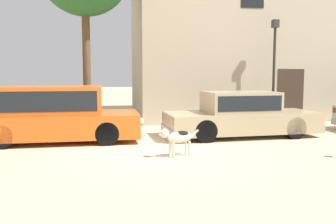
# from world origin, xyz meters

# --- Properties ---
(ground_plane) EXTENTS (80.00, 80.00, 0.00)m
(ground_plane) POSITION_xyz_m (0.00, 0.00, 0.00)
(ground_plane) COLOR #CCB78E
(parked_sedan_nearest) EXTENTS (4.67, 1.87, 1.58)m
(parked_sedan_nearest) POSITION_xyz_m (-2.46, 1.19, 0.82)
(parked_sedan_nearest) COLOR #D15619
(parked_sedan_nearest) RESTS_ON ground_plane
(parked_sedan_second) EXTENTS (4.85, 1.93, 1.38)m
(parked_sedan_second) POSITION_xyz_m (3.03, 1.14, 0.68)
(parked_sedan_second) COLOR tan
(parked_sedan_second) RESTS_ON ground_plane
(apartment_block) EXTENTS (16.65, 5.51, 7.30)m
(apartment_block) POSITION_xyz_m (8.59, 6.60, 3.65)
(apartment_block) COLOR tan
(apartment_block) RESTS_ON ground_plane
(stray_dog_spotted) EXTENTS (1.04, 0.42, 0.71)m
(stray_dog_spotted) POSITION_xyz_m (0.58, -1.26, 0.47)
(stray_dog_spotted) COLOR beige
(stray_dog_spotted) RESTS_ON ground_plane
(street_lamp) EXTENTS (0.22, 0.22, 3.86)m
(street_lamp) POSITION_xyz_m (5.04, 3.14, 2.47)
(street_lamp) COLOR #2D2B28
(street_lamp) RESTS_ON ground_plane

